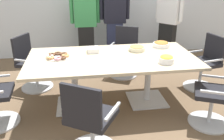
{
  "coord_description": "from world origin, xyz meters",
  "views": [
    {
      "loc": [
        -0.49,
        -3.28,
        1.93
      ],
      "look_at": [
        0.0,
        0.0,
        0.55
      ],
      "focal_mm": 39.42,
      "sensor_mm": 36.0,
      "label": 1
    }
  ],
  "objects_px": {
    "office_chair_0": "(217,97)",
    "person_standing_1": "(115,18)",
    "person_standing_2": "(169,19)",
    "snack_bowl_pretzels": "(161,44)",
    "person_standing_0": "(85,22)",
    "office_chair_1": "(204,65)",
    "donut_platter": "(57,56)",
    "office_chair_2": "(124,54)",
    "napkin_pile": "(93,50)",
    "conference_table": "(112,65)",
    "office_chair_3": "(32,65)",
    "snack_bowl_chips_yellow": "(166,59)",
    "snack_bowl_cookies": "(137,48)",
    "office_chair_5": "(90,123)"
  },
  "relations": [
    {
      "from": "snack_bowl_chips_yellow",
      "to": "snack_bowl_pretzels",
      "type": "height_order",
      "value": "snack_bowl_chips_yellow"
    },
    {
      "from": "person_standing_2",
      "to": "donut_platter",
      "type": "height_order",
      "value": "person_standing_2"
    },
    {
      "from": "person_standing_0",
      "to": "person_standing_2",
      "type": "xyz_separation_m",
      "value": [
        1.72,
        -0.12,
        0.04
      ]
    },
    {
      "from": "person_standing_0",
      "to": "donut_platter",
      "type": "relative_size",
      "value": 5.28
    },
    {
      "from": "office_chair_0",
      "to": "person_standing_1",
      "type": "xyz_separation_m",
      "value": [
        -0.95,
        2.43,
        0.58
      ]
    },
    {
      "from": "snack_bowl_chips_yellow",
      "to": "office_chair_0",
      "type": "bearing_deg",
      "value": -35.05
    },
    {
      "from": "office_chair_3",
      "to": "office_chair_0",
      "type": "bearing_deg",
      "value": 85.71
    },
    {
      "from": "office_chair_5",
      "to": "donut_platter",
      "type": "xyz_separation_m",
      "value": [
        -0.37,
        1.16,
        0.37
      ]
    },
    {
      "from": "snack_bowl_pretzels",
      "to": "conference_table",
      "type": "bearing_deg",
      "value": -156.57
    },
    {
      "from": "snack_bowl_chips_yellow",
      "to": "donut_platter",
      "type": "xyz_separation_m",
      "value": [
        -1.45,
        0.43,
        -0.03
      ]
    },
    {
      "from": "office_chair_1",
      "to": "person_standing_0",
      "type": "distance_m",
      "value": 2.44
    },
    {
      "from": "conference_table",
      "to": "snack_bowl_chips_yellow",
      "type": "relative_size",
      "value": 12.03
    },
    {
      "from": "snack_bowl_pretzels",
      "to": "person_standing_0",
      "type": "bearing_deg",
      "value": 129.8
    },
    {
      "from": "person_standing_0",
      "to": "person_standing_2",
      "type": "height_order",
      "value": "person_standing_2"
    },
    {
      "from": "person_standing_1",
      "to": "person_standing_2",
      "type": "bearing_deg",
      "value": 178.8
    },
    {
      "from": "conference_table",
      "to": "office_chair_2",
      "type": "bearing_deg",
      "value": 69.7
    },
    {
      "from": "office_chair_2",
      "to": "snack_bowl_cookies",
      "type": "bearing_deg",
      "value": 118.21
    },
    {
      "from": "person_standing_0",
      "to": "snack_bowl_pretzels",
      "type": "height_order",
      "value": "person_standing_0"
    },
    {
      "from": "donut_platter",
      "to": "napkin_pile",
      "type": "distance_m",
      "value": 0.54
    },
    {
      "from": "conference_table",
      "to": "napkin_pile",
      "type": "bearing_deg",
      "value": 134.67
    },
    {
      "from": "snack_bowl_pretzels",
      "to": "napkin_pile",
      "type": "xyz_separation_m",
      "value": [
        -1.11,
        -0.12,
        -0.01
      ]
    },
    {
      "from": "person_standing_1",
      "to": "snack_bowl_pretzels",
      "type": "xyz_separation_m",
      "value": [
        0.55,
        -1.32,
        -0.19
      ]
    },
    {
      "from": "napkin_pile",
      "to": "donut_platter",
      "type": "bearing_deg",
      "value": -162.02
    },
    {
      "from": "person_standing_1",
      "to": "snack_bowl_cookies",
      "type": "relative_size",
      "value": 7.64
    },
    {
      "from": "office_chair_3",
      "to": "office_chair_5",
      "type": "xyz_separation_m",
      "value": [
        0.85,
        -1.81,
        0.0
      ]
    },
    {
      "from": "office_chair_0",
      "to": "napkin_pile",
      "type": "relative_size",
      "value": 5.51
    },
    {
      "from": "person_standing_0",
      "to": "office_chair_3",
      "type": "bearing_deg",
      "value": 45.88
    },
    {
      "from": "conference_table",
      "to": "office_chair_3",
      "type": "distance_m",
      "value": 1.47
    },
    {
      "from": "office_chair_2",
      "to": "person_standing_1",
      "type": "relative_size",
      "value": 0.49
    },
    {
      "from": "office_chair_0",
      "to": "snack_bowl_pretzels",
      "type": "bearing_deg",
      "value": 45.13
    },
    {
      "from": "office_chair_2",
      "to": "snack_bowl_pretzels",
      "type": "distance_m",
      "value": 0.92
    },
    {
      "from": "office_chair_3",
      "to": "person_standing_0",
      "type": "distance_m",
      "value": 1.48
    },
    {
      "from": "person_standing_1",
      "to": "napkin_pile",
      "type": "distance_m",
      "value": 1.55
    },
    {
      "from": "conference_table",
      "to": "snack_bowl_chips_yellow",
      "type": "distance_m",
      "value": 0.78
    },
    {
      "from": "conference_table",
      "to": "person_standing_0",
      "type": "distance_m",
      "value": 1.79
    },
    {
      "from": "office_chair_1",
      "to": "person_standing_0",
      "type": "xyz_separation_m",
      "value": [
        -1.92,
        1.43,
        0.5
      ]
    },
    {
      "from": "person_standing_1",
      "to": "person_standing_2",
      "type": "xyz_separation_m",
      "value": [
        1.13,
        -0.07,
        -0.04
      ]
    },
    {
      "from": "office_chair_1",
      "to": "office_chair_3",
      "type": "xyz_separation_m",
      "value": [
        -2.89,
        0.42,
        0.0
      ]
    },
    {
      "from": "office_chair_5",
      "to": "person_standing_2",
      "type": "xyz_separation_m",
      "value": [
        1.83,
        2.69,
        0.54
      ]
    },
    {
      "from": "person_standing_1",
      "to": "person_standing_2",
      "type": "distance_m",
      "value": 1.13
    },
    {
      "from": "office_chair_2",
      "to": "person_standing_0",
      "type": "bearing_deg",
      "value": -17.88
    },
    {
      "from": "office_chair_1",
      "to": "donut_platter",
      "type": "xyz_separation_m",
      "value": [
        -2.4,
        -0.23,
        0.37
      ]
    },
    {
      "from": "office_chair_0",
      "to": "snack_bowl_cookies",
      "type": "relative_size",
      "value": 3.73
    },
    {
      "from": "person_standing_1",
      "to": "snack_bowl_pretzels",
      "type": "relative_size",
      "value": 7.22
    },
    {
      "from": "conference_table",
      "to": "office_chair_0",
      "type": "height_order",
      "value": "office_chair_0"
    },
    {
      "from": "office_chair_3",
      "to": "person_standing_0",
      "type": "relative_size",
      "value": 0.53
    },
    {
      "from": "conference_table",
      "to": "snack_bowl_chips_yellow",
      "type": "bearing_deg",
      "value": -26.38
    },
    {
      "from": "office_chair_5",
      "to": "snack_bowl_chips_yellow",
      "type": "distance_m",
      "value": 1.37
    },
    {
      "from": "conference_table",
      "to": "person_standing_0",
      "type": "xyz_separation_m",
      "value": [
        -0.29,
        1.74,
        0.28
      ]
    },
    {
      "from": "office_chair_5",
      "to": "snack_bowl_cookies",
      "type": "xyz_separation_m",
      "value": [
        0.82,
        1.3,
        0.39
      ]
    }
  ]
}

